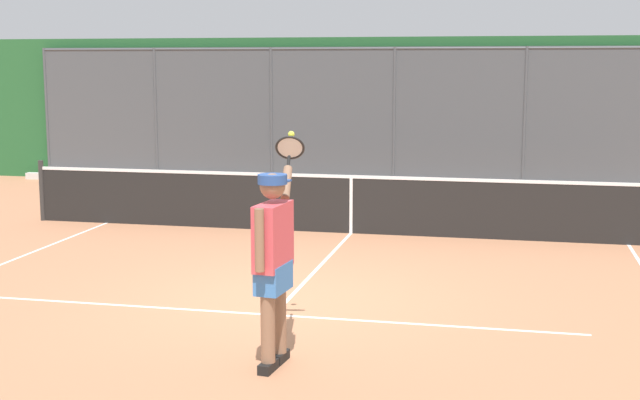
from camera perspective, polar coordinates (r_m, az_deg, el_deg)
The scene contains 5 objects.
ground_plane at distance 10.27m, azimuth -2.17°, elevation -6.61°, with size 60.00×60.00×0.00m, color #B27551.
court_line_markings at distance 9.34m, azimuth -3.73°, elevation -8.20°, with size 8.72×8.75×0.01m.
fence_backdrop at distance 19.79m, azimuth 5.12°, elevation 5.73°, with size 19.72×1.37×3.33m.
tennis_net at distance 14.17m, azimuth 2.06°, elevation -0.23°, with size 11.20×0.09×1.07m.
tennis_player at distance 7.86m, azimuth -3.07°, elevation -3.47°, with size 0.38×1.47×2.08m.
Camera 1 is at (-2.49, 9.58, 2.76)m, focal length 48.78 mm.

